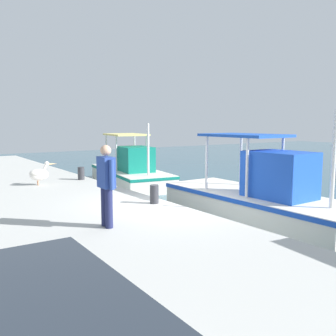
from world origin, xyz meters
TOP-DOWN VIEW (x-y plane):
  - fishing_boat_nearest at (-7.33, 2.83)m, footprint 6.41×3.18m
  - fishing_boat_second at (0.92, 2.46)m, footprint 6.19×2.17m
  - pelican at (-4.98, -2.13)m, footprint 0.42×0.96m
  - fisherman_standing at (1.11, -2.48)m, footprint 0.63×0.26m
  - mooring_bollard_nearest at (-5.36, -0.45)m, footprint 0.25×0.25m
  - mooring_bollard_second at (-0.22, -0.45)m, footprint 0.24×0.24m

SIDE VIEW (x-z plane):
  - fishing_boat_nearest at x=-7.33m, z-range -0.85..2.09m
  - fishing_boat_second at x=0.92m, z-range -0.91..2.36m
  - mooring_bollard_nearest at x=-5.36m, z-range 0.80..1.28m
  - mooring_bollard_second at x=-0.22m, z-range 0.80..1.30m
  - pelican at x=-4.98m, z-range 0.79..1.61m
  - fisherman_standing at x=1.11m, z-range 0.89..2.59m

